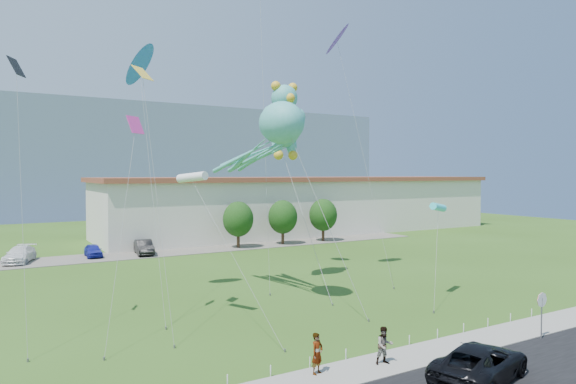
{
  "coord_description": "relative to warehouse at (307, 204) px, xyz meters",
  "views": [
    {
      "loc": [
        -15.34,
        -20.23,
        8.64
      ],
      "look_at": [
        1.36,
        8.0,
        7.49
      ],
      "focal_mm": 32.0,
      "sensor_mm": 36.0,
      "label": 1
    }
  ],
  "objects": [
    {
      "name": "octopus_kite",
      "position": [
        -24.92,
        -34.16,
        6.95
      ],
      "size": [
        4.18,
        12.97,
        13.3
      ],
      "color": "teal",
      "rests_on": "ground"
    },
    {
      "name": "stop_sign",
      "position": [
        -16.5,
        -48.21,
        -2.26
      ],
      "size": [
        0.8,
        0.07,
        2.5
      ],
      "color": "slate",
      "rests_on": "ground"
    },
    {
      "name": "tree_far",
      "position": [
        -4.0,
        -10.0,
        -0.74
      ],
      "size": [
        3.6,
        3.6,
        5.47
      ],
      "color": "#3F2B19",
      "rests_on": "ground"
    },
    {
      "name": "parked_car_blue",
      "position": [
        -31.79,
        -8.33,
        -3.41
      ],
      "size": [
        1.68,
        3.88,
        1.3
      ],
      "primitive_type": "imported",
      "rotation": [
        0.0,
        0.0,
        -0.04
      ],
      "color": "#1C239B",
      "rests_on": "parking_strip"
    },
    {
      "name": "tree_near",
      "position": [
        -16.0,
        -10.0,
        -0.74
      ],
      "size": [
        3.6,
        3.6,
        5.47
      ],
      "color": "#3F2B19",
      "rests_on": "ground"
    },
    {
      "name": "rope_fence",
      "position": [
        -26.0,
        -45.3,
        -3.87
      ],
      "size": [
        26.05,
        0.05,
        0.5
      ],
      "color": "white",
      "rests_on": "ground"
    },
    {
      "name": "small_kite_white",
      "position": [
        -30.98,
        -35.89,
        4.27
      ],
      "size": [
        2.34,
        8.36,
        8.9
      ],
      "color": "white",
      "rests_on": "ground"
    },
    {
      "name": "small_kite_purple",
      "position": [
        -15.7,
        -29.18,
        15.32
      ],
      "size": [
        1.8,
        7.07,
        20.66
      ],
      "color": "#8237DD",
      "rests_on": "ground"
    },
    {
      "name": "hill_ridge",
      "position": [
        -26.0,
        76.0,
        8.38
      ],
      "size": [
        160.0,
        50.0,
        25.0
      ],
      "primitive_type": "cube",
      "color": "slate",
      "rests_on": "ground"
    },
    {
      "name": "small_kite_black",
      "position": [
        -39.81,
        -34.11,
        8.37
      ],
      "size": [
        1.29,
        5.27,
        14.72
      ],
      "color": "black",
      "rests_on": "ground"
    },
    {
      "name": "suv",
      "position": [
        -23.76,
        -50.2,
        -3.31
      ],
      "size": [
        5.92,
        3.95,
        1.51
      ],
      "primitive_type": "imported",
      "rotation": [
        0.0,
        0.0,
        1.86
      ],
      "color": "black",
      "rests_on": "road"
    },
    {
      "name": "pedestrian_right",
      "position": [
        -26.0,
        -46.84,
        -3.18
      ],
      "size": [
        0.95,
        0.82,
        1.68
      ],
      "primitive_type": "imported",
      "rotation": [
        0.0,
        0.0,
        -0.26
      ],
      "color": "gray",
      "rests_on": "sidewalk"
    },
    {
      "name": "small_kite_pink",
      "position": [
        -34.18,
        -34.94,
        6.01
      ],
      "size": [
        3.58,
        6.05,
        11.9
      ],
      "color": "#E8339C",
      "rests_on": "ground"
    },
    {
      "name": "small_kite_cyan",
      "position": [
        -14.07,
        -38.8,
        2.16
      ],
      "size": [
        3.75,
        4.11,
        6.76
      ],
      "color": "#37E2F8",
      "rests_on": "ground"
    },
    {
      "name": "parked_car_black",
      "position": [
        -26.82,
        -9.38,
        -3.29
      ],
      "size": [
        2.2,
        4.85,
        1.54
      ],
      "primitive_type": "imported",
      "rotation": [
        0.0,
        0.0,
        -0.12
      ],
      "color": "black",
      "rests_on": "parking_strip"
    },
    {
      "name": "tree_mid",
      "position": [
        -10.0,
        -10.0,
        -0.74
      ],
      "size": [
        3.6,
        3.6,
        5.47
      ],
      "color": "#3F2B19",
      "rests_on": "ground"
    },
    {
      "name": "parking_strip",
      "position": [
        -26.0,
        -9.0,
        -4.09
      ],
      "size": [
        70.0,
        6.0,
        0.06
      ],
      "primitive_type": "cube",
      "color": "#59544C",
      "rests_on": "ground"
    },
    {
      "name": "pedestrian_left",
      "position": [
        -29.24,
        -46.24,
        -3.15
      ],
      "size": [
        0.74,
        0.61,
        1.76
      ],
      "primitive_type": "imported",
      "rotation": [
        0.0,
        0.0,
        0.34
      ],
      "color": "gray",
      "rests_on": "sidewalk"
    },
    {
      "name": "sidewalk",
      "position": [
        -26.0,
        -46.75,
        -4.07
      ],
      "size": [
        80.0,
        2.5,
        0.1
      ],
      "primitive_type": "cube",
      "color": "gray",
      "rests_on": "ground"
    },
    {
      "name": "parked_car_white",
      "position": [
        -38.56,
        -8.2,
        -3.3
      ],
      "size": [
        3.69,
        5.65,
        1.52
      ],
      "primitive_type": "imported",
      "rotation": [
        0.0,
        0.0,
        -0.33
      ],
      "color": "white",
      "rests_on": "parking_strip"
    },
    {
      "name": "warehouse",
      "position": [
        0.0,
        0.0,
        0.0
      ],
      "size": [
        61.0,
        15.0,
        8.2
      ],
      "color": "beige",
      "rests_on": "ground"
    },
    {
      "name": "small_kite_yellow",
      "position": [
        -33.51,
        -35.44,
        8.43
      ],
      "size": [
        1.29,
        5.61,
        14.81
      ],
      "color": "yellow",
      "rests_on": "ground"
    },
    {
      "name": "ground",
      "position": [
        -26.0,
        -44.0,
        -4.12
      ],
      "size": [
        160.0,
        160.0,
        0.0
      ],
      "primitive_type": "plane",
      "color": "#2F5016",
      "rests_on": "ground"
    },
    {
      "name": "teddy_bear_kite",
      "position": [
        -21.04,
        -29.38,
        8.86
      ],
      "size": [
        3.82,
        8.93,
        15.85
      ],
      "color": "teal",
      "rests_on": "ground"
    },
    {
      "name": "small_kite_blue",
      "position": [
        -32.22,
        -29.24,
        11.56
      ],
      "size": [
        1.8,
        8.17,
        16.74
      ],
      "color": "blue",
      "rests_on": "ground"
    }
  ]
}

